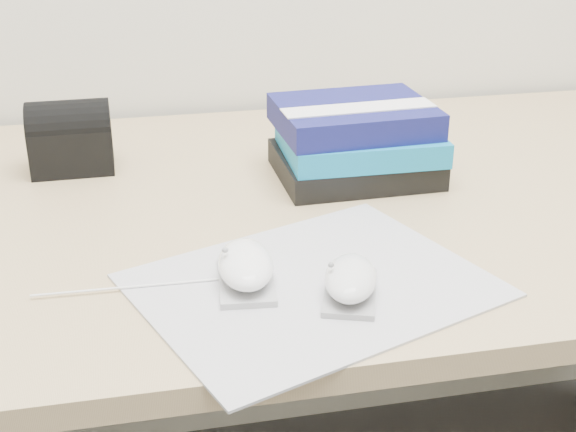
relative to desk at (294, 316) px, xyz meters
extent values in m
cube|color=tan|center=(0.00, -0.06, 0.22)|extent=(1.60, 0.80, 0.03)
cube|color=tan|center=(0.00, 0.32, -0.15)|extent=(1.52, 0.03, 0.35)
cube|color=#97969E|center=(-0.05, -0.31, 0.24)|extent=(0.44, 0.39, 0.00)
cube|color=#A9A9AB|center=(-0.12, -0.29, 0.24)|extent=(0.07, 0.11, 0.01)
ellipsoid|color=white|center=(-0.12, -0.29, 0.26)|extent=(0.07, 0.11, 0.03)
ellipsoid|color=#969698|center=(-0.14, -0.29, 0.28)|extent=(0.01, 0.01, 0.01)
cube|color=#959496|center=(-0.01, -0.34, 0.24)|extent=(0.08, 0.11, 0.01)
ellipsoid|color=white|center=(-0.01, -0.34, 0.26)|extent=(0.08, 0.11, 0.03)
ellipsoid|color=gray|center=(-0.04, -0.34, 0.28)|extent=(0.01, 0.01, 0.01)
cylinder|color=white|center=(-0.24, -0.28, 0.24)|extent=(0.21, 0.01, 0.00)
cube|color=black|center=(0.09, -0.01, 0.25)|extent=(0.23, 0.18, 0.04)
cube|color=#107FB7|center=(0.09, -0.01, 0.29)|extent=(0.22, 0.17, 0.03)
cube|color=navy|center=(0.08, 0.00, 0.32)|extent=(0.22, 0.18, 0.04)
cube|color=white|center=(0.08, -0.03, 0.34)|extent=(0.22, 0.06, 0.00)
cube|color=black|center=(-0.32, 0.10, 0.27)|extent=(0.12, 0.08, 0.07)
cylinder|color=black|center=(-0.32, 0.10, 0.30)|extent=(0.12, 0.08, 0.08)
camera|label=1|loc=(-0.23, -1.05, 0.68)|focal=50.00mm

